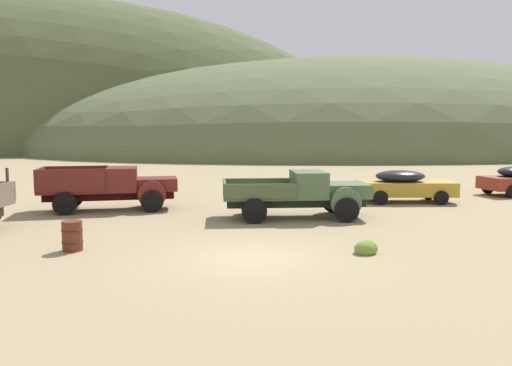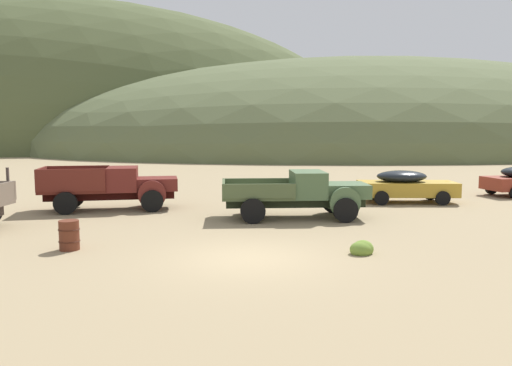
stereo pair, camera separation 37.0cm
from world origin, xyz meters
name	(u,v)px [view 2 (the right image)]	position (x,y,z in m)	size (l,w,h in m)	color
ground_plane	(246,258)	(0.00, 0.00, 0.00)	(300.00, 300.00, 0.00)	#998460
hill_far_right	(59,149)	(-16.50, 78.75, 0.00)	(114.15, 50.10, 50.25)	#4C5633
hill_far_left	(376,148)	(37.89, 68.98, 0.00)	(117.88, 79.15, 30.22)	#56603D
truck_oxblood	(119,187)	(-3.78, 9.59, 1.01)	(5.91, 2.47, 1.91)	black
truck_weathered_green	(306,193)	(3.65, 5.72, 0.99)	(6.09, 3.24, 1.89)	#232B1B
car_mustard	(410,186)	(9.92, 8.58, 0.82)	(5.14, 2.89, 1.57)	#B28928
oil_drum_by_truck	(69,235)	(-4.94, 2.13, 0.44)	(0.63, 0.63, 0.89)	#5B2819
bush_front_right	(385,192)	(9.69, 10.72, 0.23)	(0.85, 0.78, 0.93)	#5B8E42
bush_between_trucks	(362,249)	(3.36, -0.25, 0.13)	(0.72, 0.63, 0.50)	olive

